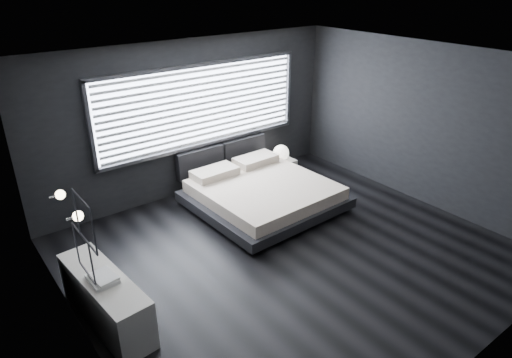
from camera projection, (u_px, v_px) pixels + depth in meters
room at (294, 167)px, 6.24m from camera, size 6.04×6.00×2.80m
window at (203, 106)px, 8.20m from camera, size 4.14×0.09×1.52m
headboard at (223, 156)px, 8.79m from camera, size 1.96×0.16×0.52m
sconce_near at (78, 216)px, 4.60m from camera, size 0.18×0.11×0.11m
sconce_far at (60, 195)px, 5.03m from camera, size 0.18×0.11×0.11m
wall_art_upper at (85, 222)px, 4.01m from camera, size 0.01×0.48×0.48m
wall_art_lower at (84, 253)px, 4.39m from camera, size 0.01×0.48×0.48m
bed at (263, 193)px, 8.01m from camera, size 2.38×2.28×0.60m
nightstand at (279, 168)px, 9.28m from camera, size 0.58×0.48×0.34m
orb_lamp at (281, 153)px, 9.13m from camera, size 0.32×0.32×0.32m
dresser at (106, 299)px, 5.39m from camera, size 0.59×1.63×0.64m
book_stack at (103, 278)px, 5.18m from camera, size 0.30×0.38×0.08m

